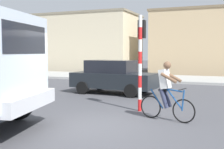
# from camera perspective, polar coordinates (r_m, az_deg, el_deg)

# --- Properties ---
(ground_plane) EXTENTS (120.00, 120.00, 0.00)m
(ground_plane) POSITION_cam_1_polar(r_m,az_deg,el_deg) (7.89, -4.80, -10.12)
(ground_plane) COLOR #4C4C51
(sidewalk_far) EXTENTS (80.00, 5.00, 0.16)m
(sidewalk_far) POSITION_cam_1_polar(r_m,az_deg,el_deg) (20.95, 12.69, -0.87)
(sidewalk_far) COLOR #ADADA8
(sidewalk_far) RESTS_ON ground
(cyclist) EXTENTS (1.68, 0.60, 1.72)m
(cyclist) POSITION_cam_1_polar(r_m,az_deg,el_deg) (8.47, 10.73, -3.21)
(cyclist) COLOR black
(cyclist) RESTS_ON ground
(traffic_light_pole) EXTENTS (0.24, 0.43, 3.20)m
(traffic_light_pole) POSITION_cam_1_polar(r_m,az_deg,el_deg) (9.70, 5.73, 4.94)
(traffic_light_pole) COLOR red
(traffic_light_pole) RESTS_ON ground
(car_red_near) EXTENTS (4.11, 2.09, 1.60)m
(car_red_near) POSITION_cam_1_polar(r_m,az_deg,el_deg) (13.78, 0.23, -0.40)
(car_red_near) COLOR #1E2328
(car_red_near) RESTS_ON ground
(building_corner_left) EXTENTS (11.06, 6.40, 5.91)m
(building_corner_left) POSITION_cam_1_polar(r_m,az_deg,el_deg) (31.08, -5.26, 6.23)
(building_corner_left) COLOR beige
(building_corner_left) RESTS_ON ground
(building_mid_block) EXTENTS (11.42, 6.53, 5.79)m
(building_mid_block) POSITION_cam_1_polar(r_m,az_deg,el_deg) (28.18, 20.02, 6.05)
(building_mid_block) COLOR #D1B284
(building_mid_block) RESTS_ON ground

